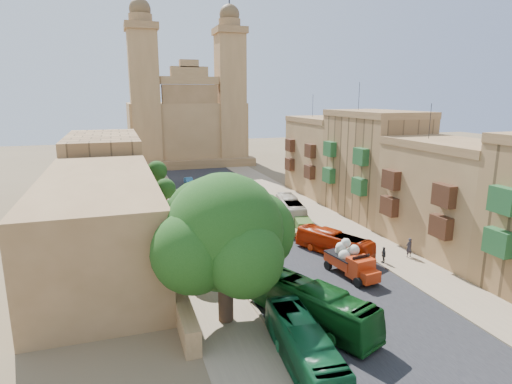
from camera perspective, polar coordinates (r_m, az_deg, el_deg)
ground at (r=32.26m, az=15.26°, el=-16.84°), size 260.00×260.00×0.00m
road_surface at (r=57.68m, az=-1.24°, el=-3.04°), size 14.00×140.00×0.01m
sidewalk_east at (r=61.03m, az=7.32°, el=-2.26°), size 5.00×140.00×0.01m
sidewalk_west at (r=55.77m, az=-10.64°, el=-3.82°), size 5.00×140.00×0.01m
kerb_east at (r=60.00m, az=5.17°, el=-2.41°), size 0.25×140.00×0.12m
kerb_west at (r=56.11m, az=-8.11°, el=-3.56°), size 0.25×140.00×0.12m
townhouse_b at (r=47.90m, az=24.46°, el=-0.51°), size 9.00×14.00×14.90m
townhouse_c at (r=58.50m, az=15.36°, el=3.65°), size 9.00×14.00×17.40m
townhouse_d at (r=70.56m, az=9.07°, el=4.82°), size 9.00×14.00×15.90m
west_wall at (r=45.72m, az=-12.71°, el=-6.46°), size 1.00×40.00×1.80m
west_building_low at (r=42.72m, az=-20.02°, el=-3.65°), size 10.00×28.00×8.40m
west_building_mid at (r=67.97m, az=-19.56°, el=2.95°), size 10.00×22.00×10.00m
church at (r=103.18m, az=-9.29°, el=9.14°), size 28.00×22.50×36.30m
ficus_tree at (r=29.47m, az=-4.03°, el=-5.83°), size 10.69×9.83×10.69m
street_tree_a at (r=37.69m, az=-7.86°, el=-6.35°), size 3.34×3.34×5.14m
street_tree_b at (r=49.14m, az=-10.41°, el=-2.31°), size 3.03×3.03×4.65m
street_tree_c at (r=60.77m, az=-11.99°, el=0.39°), size 2.91×2.91×4.47m
street_tree_d at (r=72.40m, az=-13.09°, el=2.73°), size 3.41×3.41×5.25m
red_truck at (r=39.08m, az=12.59°, el=-8.96°), size 2.95×5.84×3.28m
olive_pickup at (r=50.37m, az=6.28°, el=-4.52°), size 2.68×4.32×1.66m
bus_green_south at (r=26.75m, az=6.40°, el=-19.84°), size 2.96×9.59×2.63m
bus_green_north at (r=31.10m, az=7.21°, el=-14.53°), size 6.48×10.80×2.97m
bus_red_east at (r=43.90m, az=10.35°, el=-6.74°), size 5.32×8.69×2.40m
bus_cream_east at (r=55.77m, az=4.59°, el=-2.20°), size 4.06×9.96×2.70m
car_blue_a at (r=45.75m, az=-3.08°, el=-6.55°), size 2.23×3.70×1.18m
car_white_a at (r=54.51m, az=-1.21°, el=-3.21°), size 2.63×4.56×1.42m
car_cream at (r=49.66m, az=3.81°, el=-5.01°), size 2.90×4.47×1.15m
car_dkblue at (r=64.85m, az=-7.80°, el=-0.85°), size 2.74×4.28×1.15m
car_white_b at (r=66.63m, az=-1.82°, el=-0.32°), size 1.76×3.85×1.28m
car_blue_b at (r=78.41m, az=-8.93°, el=1.48°), size 1.41×3.63×1.18m
pedestrian_a at (r=45.27m, az=19.74°, el=-6.98°), size 0.76×0.54×1.98m
pedestrian_c at (r=43.10m, az=16.64°, el=-8.03°), size 0.59×1.00×1.59m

